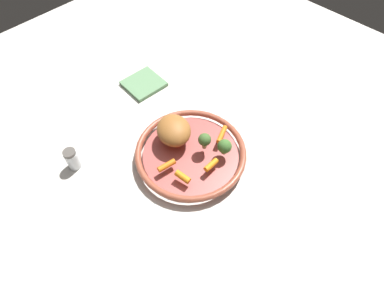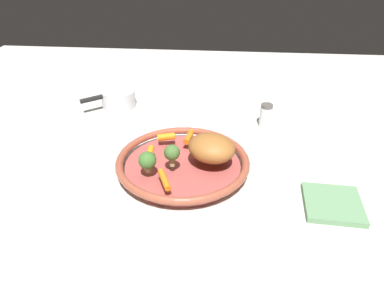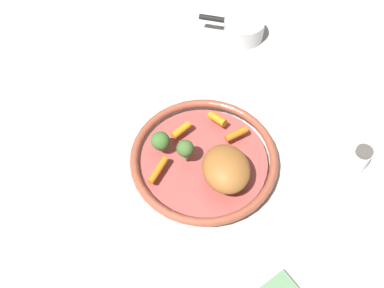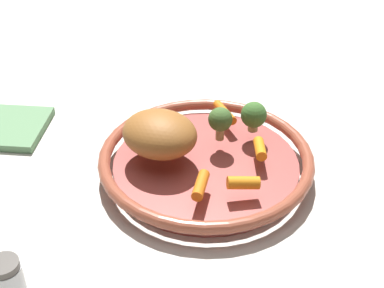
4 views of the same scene
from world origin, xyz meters
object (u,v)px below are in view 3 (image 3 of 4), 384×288
baby_carrot_near_rim (182,129)px  saucepan (243,29)px  serving_bowl (204,159)px  baby_carrot_left (158,170)px  broccoli_floret_small (185,149)px  roast_chicken_piece (226,169)px  salt_shaker (360,159)px  baby_carrot_back (236,134)px  broccoli_floret_mid (160,141)px  baby_carrot_center (217,119)px

baby_carrot_near_rim → saucepan: bearing=-153.9°
serving_bowl → baby_carrot_near_rim: 0.09m
baby_carrot_left → broccoli_floret_small: size_ratio=1.18×
roast_chicken_piece → saucepan: size_ratio=0.72×
baby_carrot_near_rim → saucepan: (-0.37, -0.18, -0.02)m
roast_chicken_piece → baby_carrot_left: bearing=-43.6°
saucepan → baby_carrot_left: bearing=26.1°
salt_shaker → baby_carrot_near_rim: bearing=-49.7°
baby_carrot_back → broccoli_floret_mid: 0.18m
serving_bowl → baby_carrot_back: size_ratio=6.12×
roast_chicken_piece → baby_carrot_near_rim: 0.16m
serving_bowl → broccoli_floret_mid: size_ratio=6.60×
serving_bowl → baby_carrot_near_rim: (-0.00, -0.08, 0.03)m
broccoli_floret_small → roast_chicken_piece: bearing=111.8°
baby_carrot_near_rim → broccoli_floret_small: 0.08m
broccoli_floret_small → salt_shaker: 0.40m
baby_carrot_back → broccoli_floret_small: 0.14m
serving_bowl → salt_shaker: size_ratio=4.66×
baby_carrot_left → broccoli_floret_mid: size_ratio=1.30×
baby_carrot_back → salt_shaker: size_ratio=0.76×
baby_carrot_center → baby_carrot_left: bearing=6.9°
serving_bowl → baby_carrot_center: baby_carrot_center is taller
baby_carrot_near_rim → broccoli_floret_small: (0.04, 0.06, 0.03)m
roast_chicken_piece → broccoli_floret_mid: 0.16m
baby_carrot_near_rim → baby_carrot_left: baby_carrot_near_rim is taller
saucepan → baby_carrot_near_rim: bearing=26.1°
serving_bowl → baby_carrot_left: 0.12m
serving_bowl → broccoli_floret_small: (0.04, -0.02, 0.06)m
broccoli_floret_small → broccoli_floret_mid: 0.06m
baby_carrot_near_rim → baby_carrot_left: bearing=26.0°
broccoli_floret_mid → saucepan: broccoli_floret_mid is taller
baby_carrot_near_rim → baby_carrot_back: bearing=134.8°
baby_carrot_center → broccoli_floret_mid: broccoli_floret_mid is taller
baby_carrot_back → saucepan: 0.39m
baby_carrot_center → saucepan: size_ratio=0.28×
baby_carrot_back → broccoli_floret_mid: bearing=-28.1°
roast_chicken_piece → baby_carrot_back: 0.12m
broccoli_floret_small → serving_bowl: bearing=149.7°
broccoli_floret_small → broccoli_floret_mid: (0.03, -0.06, -0.01)m
serving_bowl → salt_shaker: bearing=139.3°
salt_shaker → broccoli_floret_mid: bearing=-42.7°
serving_bowl → broccoli_floret_small: 0.07m
baby_carrot_center → broccoli_floret_mid: size_ratio=0.90×
roast_chicken_piece → baby_carrot_center: 0.16m
baby_carrot_left → saucepan: saucepan is taller
salt_shaker → baby_carrot_center: bearing=-57.4°
baby_carrot_near_rim → salt_shaker: salt_shaker is taller
roast_chicken_piece → broccoli_floret_small: size_ratio=2.09×
baby_carrot_near_rim → baby_carrot_left: 0.12m
salt_shaker → baby_carrot_back: bearing=-51.8°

